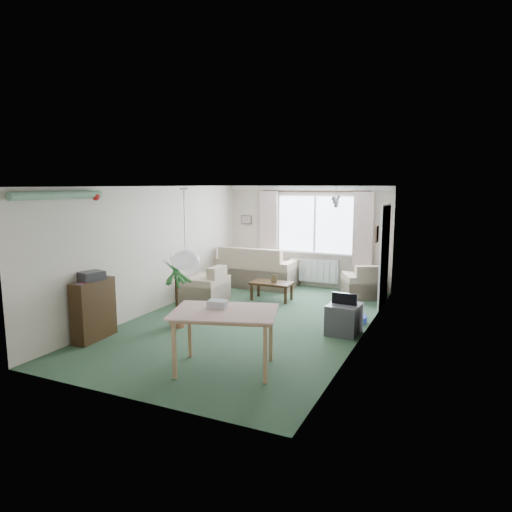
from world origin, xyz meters
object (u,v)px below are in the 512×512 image
at_px(tv_cube, 344,319).
at_px(armchair_left, 205,283).
at_px(dining_table, 225,341).
at_px(coffee_table, 272,291).
at_px(pet_bed, 351,318).
at_px(armchair_corner, 363,280).
at_px(sofa, 257,266).
at_px(bookshelf, 94,310).
at_px(houseplant, 177,292).

bearing_deg(tv_cube, armchair_left, 167.05).
height_order(dining_table, tv_cube, dining_table).
bearing_deg(coffee_table, tv_cube, -38.82).
distance_m(dining_table, tv_cube, 2.36).
bearing_deg(coffee_table, pet_bed, -23.69).
distance_m(armchair_corner, coffee_table, 2.05).
height_order(sofa, armchair_left, sofa).
relative_size(sofa, coffee_table, 2.23).
bearing_deg(tv_cube, armchair_corner, 98.24).
bearing_deg(tv_cube, pet_bed, 97.35).
relative_size(sofa, pet_bed, 3.37).
xyz_separation_m(armchair_left, dining_table, (2.12, -3.03, 0.02)).
height_order(sofa, tv_cube, sofa).
xyz_separation_m(armchair_left, pet_bed, (3.15, -0.21, -0.32)).
distance_m(armchair_left, bookshelf, 2.86).
bearing_deg(tv_cube, houseplant, -159.57).
bearing_deg(sofa, armchair_left, 75.85).
height_order(armchair_corner, pet_bed, armchair_corner).
bearing_deg(dining_table, pet_bed, 69.86).
bearing_deg(armchair_corner, armchair_left, 3.37).
bearing_deg(pet_bed, tv_cube, -86.07).
bearing_deg(bookshelf, armchair_left, 79.56).
relative_size(coffee_table, bookshelf, 0.90).
xyz_separation_m(coffee_table, tv_cube, (1.93, -1.55, 0.05)).
relative_size(sofa, armchair_left, 2.31).
height_order(coffee_table, tv_cube, tv_cube).
xyz_separation_m(armchair_corner, dining_table, (-0.86, -4.77, 0.03)).
bearing_deg(houseplant, bookshelf, -128.08).
bearing_deg(armchair_left, armchair_corner, 120.98).
relative_size(armchair_corner, tv_cube, 1.49).
xyz_separation_m(armchair_corner, armchair_left, (-2.98, -1.73, 0.01)).
bearing_deg(pet_bed, houseplant, -149.64).
relative_size(coffee_table, houseplant, 0.70).
distance_m(sofa, armchair_corner, 2.58).
bearing_deg(dining_table, armchair_corner, 79.77).
height_order(bookshelf, tv_cube, bookshelf).
bearing_deg(pet_bed, armchair_corner, 95.14).
relative_size(bookshelf, dining_table, 0.76).
relative_size(sofa, dining_table, 1.54).
bearing_deg(armchair_corner, sofa, -27.41).
xyz_separation_m(armchair_left, coffee_table, (1.27, 0.61, -0.18)).
xyz_separation_m(armchair_left, bookshelf, (-0.34, -2.83, 0.10)).
height_order(armchair_left, dining_table, dining_table).
height_order(armchair_corner, tv_cube, armchair_corner).
bearing_deg(bookshelf, pet_bed, 33.32).
height_order(armchair_corner, bookshelf, bookshelf).
bearing_deg(houseplant, sofa, 91.57).
bearing_deg(sofa, bookshelf, 79.52).
relative_size(sofa, houseplant, 1.57).
xyz_separation_m(coffee_table, dining_table, (0.84, -3.65, 0.20)).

